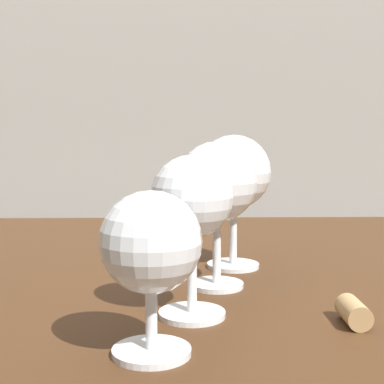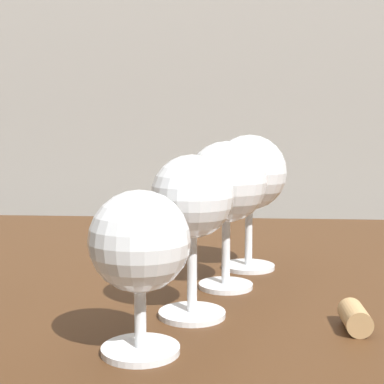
% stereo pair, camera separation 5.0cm
% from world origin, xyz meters
% --- Properties ---
extents(dining_table, '(1.42, 0.78, 0.75)m').
position_xyz_m(dining_table, '(0.00, 0.00, 0.66)').
color(dining_table, '#472B16').
rests_on(dining_table, ground_plane).
extents(wine_glass_amber, '(0.08, 0.08, 0.12)m').
position_xyz_m(wine_glass_amber, '(0.08, -0.28, 0.83)').
color(wine_glass_amber, white).
rests_on(wine_glass_amber, dining_table).
extents(wine_glass_rose, '(0.07, 0.07, 0.15)m').
position_xyz_m(wine_glass_rose, '(0.12, -0.19, 0.86)').
color(wine_glass_rose, white).
rests_on(wine_glass_rose, dining_table).
extents(wine_glass_white, '(0.09, 0.09, 0.16)m').
position_xyz_m(wine_glass_white, '(0.15, -0.09, 0.86)').
color(wine_glass_white, white).
rests_on(wine_glass_white, dining_table).
extents(wine_glass_merlot, '(0.09, 0.09, 0.16)m').
position_xyz_m(wine_glass_merlot, '(0.17, -0.01, 0.87)').
color(wine_glass_merlot, white).
rests_on(wine_glass_merlot, dining_table).
extents(cork, '(0.02, 0.04, 0.02)m').
position_xyz_m(cork, '(0.26, -0.21, 0.76)').
color(cork, tan).
rests_on(cork, dining_table).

